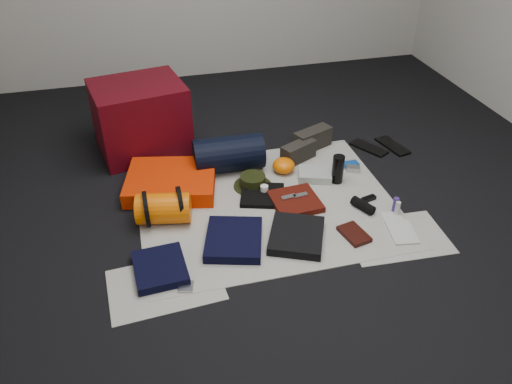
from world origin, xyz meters
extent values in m
cube|color=black|center=(0.00, 0.00, -0.01)|extent=(4.50, 4.50, 0.02)
cube|color=beige|center=(0.00, 0.00, 0.00)|extent=(1.60, 1.30, 0.01)
cube|color=beige|center=(-0.70, -0.55, 0.00)|extent=(0.61, 0.44, 0.00)
cube|color=beige|center=(0.65, -0.50, 0.00)|extent=(0.60, 0.43, 0.00)
cube|color=#4D050E|center=(-0.70, 0.90, 0.26)|extent=(0.70, 0.62, 0.52)
cube|color=red|center=(-0.57, 0.33, 0.06)|extent=(0.66, 0.58, 0.10)
cylinder|color=#E86103|center=(-0.64, -0.01, 0.10)|extent=(0.35, 0.24, 0.19)
cylinder|color=black|center=(-0.74, -0.01, 0.11)|extent=(0.02, 0.22, 0.22)
cylinder|color=black|center=(-0.54, -0.01, 0.11)|extent=(0.02, 0.22, 0.22)
cylinder|color=black|center=(-0.15, 0.46, 0.13)|extent=(0.48, 0.25, 0.25)
cylinder|color=black|center=(-0.04, 0.21, 0.01)|extent=(0.29, 0.29, 0.01)
cylinder|color=black|center=(-0.04, 0.21, 0.05)|extent=(0.17, 0.17, 0.08)
cube|color=#2A2721|center=(0.36, 0.46, 0.07)|extent=(0.29, 0.21, 0.13)
cube|color=#2A2721|center=(0.52, 0.60, 0.08)|extent=(0.32, 0.22, 0.15)
cube|color=black|center=(0.93, 0.49, 0.01)|extent=(0.24, 0.30, 0.02)
cube|color=black|center=(1.12, 0.47, 0.01)|extent=(0.17, 0.31, 0.02)
cube|color=black|center=(-0.71, -0.45, 0.03)|extent=(0.29, 0.33, 0.05)
cube|color=black|center=(-0.28, -0.32, 0.03)|extent=(0.40, 0.43, 0.06)
cube|color=black|center=(0.08, -0.38, 0.03)|extent=(0.41, 0.44, 0.05)
cube|color=black|center=(-0.01, 0.08, 0.02)|extent=(0.34, 0.33, 0.03)
cube|color=#470F07|center=(0.18, -0.05, 0.03)|extent=(0.31, 0.31, 0.04)
ellipsoid|color=#E86103|center=(0.21, 0.33, 0.06)|extent=(0.20, 0.20, 0.10)
cube|color=#9BA299|center=(0.40, 0.20, 0.03)|extent=(0.26, 0.23, 0.06)
cylinder|color=black|center=(0.53, 0.13, 0.10)|extent=(0.10, 0.10, 0.20)
cylinder|color=black|center=(0.57, -0.21, 0.04)|extent=(0.12, 0.17, 0.06)
cube|color=#AAABAF|center=(0.69, 0.22, 0.02)|extent=(0.11, 0.09, 0.04)
cube|color=navy|center=(0.69, 0.28, 0.02)|extent=(0.11, 0.07, 0.03)
cylinder|color=#3C2372|center=(0.75, -0.27, 0.06)|extent=(0.04, 0.04, 0.10)
cylinder|color=#B7BCB8|center=(0.75, -0.30, 0.05)|extent=(0.04, 0.04, 0.09)
cube|color=black|center=(0.41, -0.43, 0.02)|extent=(0.16, 0.21, 0.03)
cube|color=#B7B9B0|center=(0.70, -0.48, 0.01)|extent=(0.18, 0.23, 0.01)
cube|color=#B7B9B0|center=(0.71, -0.35, 0.01)|extent=(0.14, 0.17, 0.01)
cube|color=black|center=(0.65, -0.12, 0.02)|extent=(0.10, 0.06, 0.02)
cube|color=#AAABAF|center=(-0.60, -0.60, 0.01)|extent=(0.09, 0.09, 0.01)
cylinder|color=silver|center=(0.01, 0.11, 0.05)|extent=(0.05, 0.05, 0.04)
cube|color=#AAABAF|center=(0.14, -0.03, 0.05)|extent=(0.10, 0.05, 0.01)
cube|color=#AAABAF|center=(0.22, -0.03, 0.05)|extent=(0.10, 0.05, 0.01)
camera|label=1|loc=(-0.70, -2.46, 1.90)|focal=35.00mm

